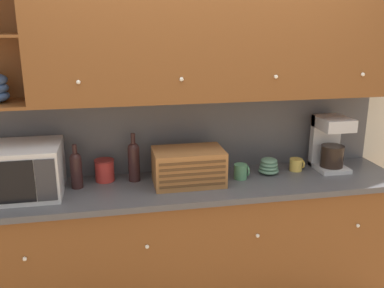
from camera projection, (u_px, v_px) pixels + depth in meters
ground_plane at (187, 274)px, 3.44m from camera, size 24.00×24.00×0.00m
wall_back at (186, 116)px, 3.10m from camera, size 5.28×0.06×2.60m
counter_unit at (194, 242)px, 3.04m from camera, size 2.90×0.61×0.90m
backsplash_panel at (187, 133)px, 3.10m from camera, size 2.88×0.01×0.56m
upper_cabinets at (217, 31)px, 2.77m from camera, size 2.88×0.38×0.88m
microwave at (19, 170)px, 2.68m from camera, size 0.52×0.43×0.33m
wine_bottle at (76, 168)px, 2.80m from camera, size 0.08×0.08×0.30m
storage_canister at (105, 170)px, 2.94m from camera, size 0.14×0.14×0.15m
second_wine_bottle at (134, 160)px, 2.92m from camera, size 0.08×0.08×0.34m
bread_box at (188, 167)px, 2.88m from camera, size 0.47×0.31×0.24m
mug_blue_second at (241, 171)px, 2.98m from camera, size 0.10×0.09×0.11m
bowl_stack_on_counter at (269, 166)px, 3.08m from camera, size 0.15×0.15×0.12m
mug at (296, 165)px, 3.15m from camera, size 0.10×0.09×0.09m
coffee_maker at (330, 142)px, 3.15m from camera, size 0.22×0.26×0.40m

